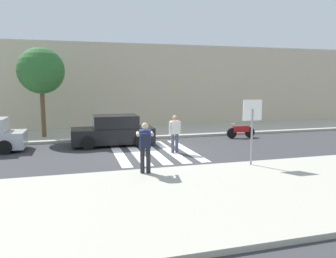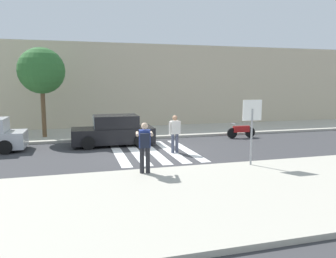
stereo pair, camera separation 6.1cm
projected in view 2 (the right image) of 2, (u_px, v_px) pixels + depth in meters
ground_plane at (154, 153)px, 15.06m from camera, size 120.00×120.00×0.00m
sidewalk_near at (205, 195)px, 9.13m from camera, size 60.00×6.00×0.14m
sidewalk_far at (133, 132)px, 20.77m from camera, size 60.00×4.80×0.14m
building_facade_far at (122, 86)px, 24.57m from camera, size 56.00×4.00×5.88m
crosswalk_stripe_0 at (119, 154)px, 14.82m from camera, size 0.44×5.20×0.01m
crosswalk_stripe_1 at (136, 153)px, 15.04m from camera, size 0.44×5.20×0.01m
crosswalk_stripe_2 at (153, 152)px, 15.25m from camera, size 0.44×5.20×0.01m
crosswalk_stripe_3 at (170, 151)px, 15.46m from camera, size 0.44×5.20×0.01m
crosswalk_stripe_4 at (186, 150)px, 15.67m from camera, size 0.44×5.20×0.01m
stop_sign at (252, 118)px, 12.04m from camera, size 0.76×0.08×2.43m
photographer_with_backpack at (145, 143)px, 10.97m from camera, size 0.67×0.90×1.72m
pedestrian_crossing at (175, 132)px, 14.85m from camera, size 0.58×0.27×1.72m
parked_car_black at (114, 131)px, 16.73m from camera, size 4.10×1.92×1.55m
motorcycle at (241, 131)px, 19.02m from camera, size 1.76×0.60×0.87m
street_tree_west at (41, 71)px, 18.10m from camera, size 2.55×2.55×4.99m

